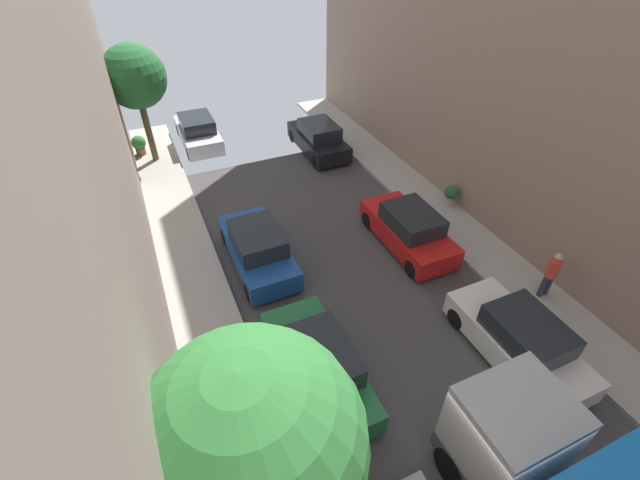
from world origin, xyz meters
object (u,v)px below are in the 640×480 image
(parked_car_left_5, at_px, (198,132))
(street_tree_0, at_px, (134,77))
(potted_plant_1, at_px, (451,194))
(parked_car_right_2, at_px, (409,229))
(potted_plant_5, at_px, (139,144))
(parked_car_right_1, at_px, (520,340))
(parked_car_left_3, at_px, (318,366))
(pedestrian, at_px, (551,273))
(parked_car_right_3, at_px, (318,139))
(street_tree_2, at_px, (251,444))
(parked_car_left_4, at_px, (258,248))

(parked_car_left_5, xyz_separation_m, street_tree_0, (-2.36, -1.01, 3.40))
(potted_plant_1, bearing_deg, parked_car_right_2, -155.32)
(street_tree_0, bearing_deg, potted_plant_5, 123.78)
(parked_car_right_1, bearing_deg, parked_car_left_3, 164.39)
(parked_car_right_2, bearing_deg, parked_car_left_5, 115.20)
(parked_car_right_2, height_order, pedestrian, pedestrian)
(parked_car_left_5, xyz_separation_m, parked_car_right_1, (5.40, -16.99, 0.00))
(parked_car_left_3, height_order, street_tree_0, street_tree_0)
(street_tree_0, xyz_separation_m, potted_plant_1, (10.71, -9.11, -3.44))
(parked_car_right_1, height_order, potted_plant_1, parked_car_right_1)
(parked_car_right_3, bearing_deg, street_tree_0, 163.90)
(pedestrian, relative_size, potted_plant_1, 1.90)
(parked_car_left_5, height_order, parked_car_right_1, same)
(street_tree_0, height_order, potted_plant_5, street_tree_0)
(parked_car_right_3, relative_size, pedestrian, 2.44)
(parked_car_right_3, height_order, street_tree_0, street_tree_0)
(parked_car_right_1, height_order, potted_plant_5, parked_car_right_1)
(parked_car_left_3, relative_size, parked_car_right_3, 1.00)
(street_tree_2, bearing_deg, pedestrian, 16.99)
(parked_car_right_1, relative_size, parked_car_right_2, 1.00)
(parked_car_left_4, xyz_separation_m, parked_car_right_2, (5.40, -1.20, 0.00))
(parked_car_right_1, height_order, street_tree_0, street_tree_0)
(parked_car_left_3, bearing_deg, potted_plant_5, 100.86)
(parked_car_left_5, distance_m, parked_car_right_3, 6.30)
(street_tree_2, bearing_deg, potted_plant_5, 91.78)
(pedestrian, height_order, potted_plant_5, pedestrian)
(parked_car_left_4, height_order, parked_car_right_3, same)
(parked_car_right_1, relative_size, street_tree_0, 0.78)
(parked_car_left_3, height_order, parked_car_right_3, same)
(parked_car_left_4, distance_m, pedestrian, 9.53)
(street_tree_2, relative_size, potted_plant_5, 6.33)
(parked_car_right_1, bearing_deg, pedestrian, 29.30)
(parked_car_right_1, xyz_separation_m, street_tree_2, (-7.77, -1.73, 3.93))
(potted_plant_5, bearing_deg, pedestrian, -54.91)
(parked_car_left_5, bearing_deg, potted_plant_5, -177.34)
(parked_car_right_3, bearing_deg, street_tree_2, -116.66)
(street_tree_2, bearing_deg, parked_car_left_5, 82.79)
(parked_car_left_3, xyz_separation_m, street_tree_0, (-2.36, 14.47, 3.40))
(parked_car_left_4, relative_size, potted_plant_5, 4.37)
(parked_car_left_4, distance_m, parked_car_right_1, 8.62)
(parked_car_left_3, distance_m, street_tree_0, 15.05)
(potted_plant_1, distance_m, potted_plant_5, 15.08)
(parked_car_left_4, xyz_separation_m, parked_car_right_3, (5.40, 7.03, 0.00))
(parked_car_right_1, height_order, parked_car_right_3, same)
(parked_car_left_3, xyz_separation_m, parked_car_left_4, (0.00, 5.20, 0.00))
(parked_car_right_1, distance_m, street_tree_0, 18.09)
(parked_car_right_2, distance_m, parked_car_right_3, 8.22)
(street_tree_0, bearing_deg, parked_car_left_3, -80.73)
(street_tree_0, height_order, street_tree_2, street_tree_2)
(potted_plant_5, bearing_deg, parked_car_left_3, -79.14)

